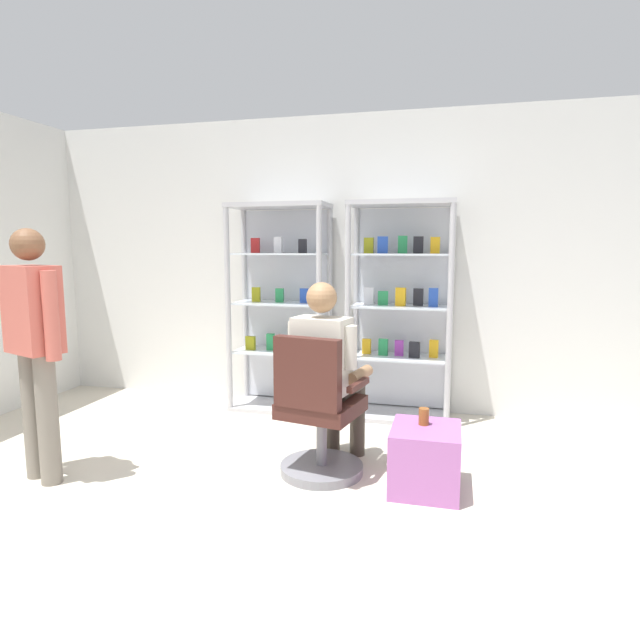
# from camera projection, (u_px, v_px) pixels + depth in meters

# --- Properties ---
(ground_plane) EXTENTS (7.20, 7.20, 0.00)m
(ground_plane) POSITION_uv_depth(u_px,v_px,m) (204.00, 601.00, 2.29)
(ground_plane) COLOR beige
(back_wall) EXTENTS (6.00, 0.10, 2.70)m
(back_wall) POSITION_uv_depth(u_px,v_px,m) (345.00, 264.00, 4.98)
(back_wall) COLOR silver
(back_wall) RESTS_ON ground
(display_cabinet_left) EXTENTS (0.90, 0.45, 1.90)m
(display_cabinet_left) POSITION_uv_depth(u_px,v_px,m) (282.00, 307.00, 4.94)
(display_cabinet_left) COLOR #B7B7BC
(display_cabinet_left) RESTS_ON ground
(display_cabinet_right) EXTENTS (0.90, 0.45, 1.90)m
(display_cabinet_right) POSITION_uv_depth(u_px,v_px,m) (401.00, 309.00, 4.67)
(display_cabinet_right) COLOR #B7B7BC
(display_cabinet_right) RESTS_ON ground
(office_chair) EXTENTS (0.61, 0.57, 0.96)m
(office_chair) POSITION_uv_depth(u_px,v_px,m) (318.00, 419.00, 3.48)
(office_chair) COLOR slate
(office_chair) RESTS_ON ground
(seated_shopkeeper) EXTENTS (0.54, 0.61, 1.29)m
(seated_shopkeeper) POSITION_uv_depth(u_px,v_px,m) (328.00, 366.00, 3.58)
(seated_shopkeeper) COLOR #3F382D
(seated_shopkeeper) RESTS_ON ground
(storage_crate) EXTENTS (0.42, 0.46, 0.40)m
(storage_crate) POSITION_uv_depth(u_px,v_px,m) (425.00, 458.00, 3.32)
(storage_crate) COLOR #9E599E
(storage_crate) RESTS_ON ground
(tea_glass) EXTENTS (0.07, 0.07, 0.11)m
(tea_glass) POSITION_uv_depth(u_px,v_px,m) (424.00, 416.00, 3.34)
(tea_glass) COLOR brown
(tea_glass) RESTS_ON storage_crate
(standing_customer) EXTENTS (0.49, 0.33, 1.63)m
(standing_customer) POSITION_uv_depth(u_px,v_px,m) (35.00, 339.00, 3.36)
(standing_customer) COLOR slate
(standing_customer) RESTS_ON ground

